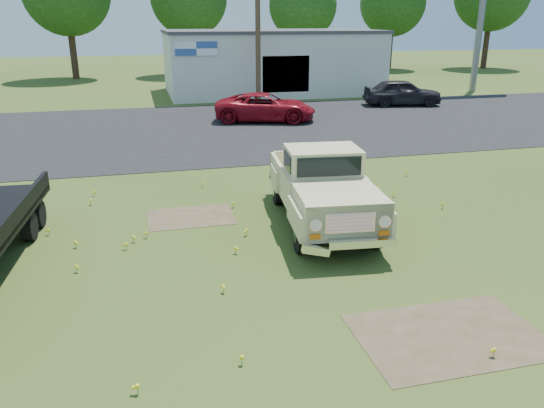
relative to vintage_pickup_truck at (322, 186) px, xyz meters
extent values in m
plane|color=#334D18|center=(-1.13, -2.27, -0.97)|extent=(140.00, 140.00, 0.00)
cube|color=black|center=(-1.13, 12.73, -0.97)|extent=(90.00, 14.00, 0.02)
cube|color=#4C3B28|center=(0.37, -5.27, -0.97)|extent=(3.00, 2.00, 0.01)
cube|color=#4C3B28|center=(-3.13, 1.23, -0.97)|extent=(2.20, 1.60, 0.01)
cube|color=silver|center=(4.87, 24.73, 1.03)|extent=(14.00, 8.00, 4.00)
cube|color=#3F3F44|center=(4.87, 24.73, 3.08)|extent=(14.20, 8.20, 0.20)
cube|color=black|center=(4.87, 20.78, 0.63)|extent=(3.00, 0.10, 2.20)
cube|color=white|center=(-0.63, 20.68, 2.23)|extent=(2.50, 0.08, 0.80)
cylinder|color=slate|center=(18.87, 21.73, 3.03)|extent=(0.44, 0.44, 8.00)
cylinder|color=#442F1F|center=(2.87, 19.73, 3.53)|extent=(0.30, 0.30, 9.00)
cylinder|color=#39261A|center=(-9.13, 37.23, 1.01)|extent=(0.56, 0.56, 3.96)
cylinder|color=#39261A|center=(0.87, 38.23, 0.92)|extent=(0.56, 0.56, 3.78)
cylinder|color=#39261A|center=(10.87, 36.73, 0.74)|extent=(0.56, 0.56, 3.42)
sphere|color=#193F12|center=(10.87, 36.73, 5.03)|extent=(6.08, 6.08, 6.08)
cylinder|color=#39261A|center=(20.87, 39.23, 0.83)|extent=(0.56, 0.56, 3.60)
sphere|color=#193F12|center=(20.87, 39.23, 5.35)|extent=(6.40, 6.40, 6.40)
cylinder|color=#39261A|center=(30.87, 37.73, 1.10)|extent=(0.56, 0.56, 4.14)
imported|color=maroon|center=(1.92, 13.97, -0.28)|extent=(5.39, 3.53, 1.38)
imported|color=black|center=(10.92, 16.94, -0.21)|extent=(4.74, 2.65, 1.52)
camera|label=1|loc=(-4.23, -11.74, 3.89)|focal=35.00mm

